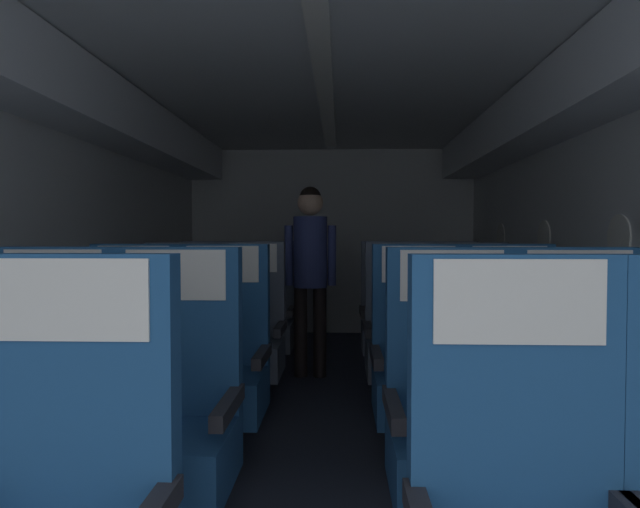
{
  "coord_description": "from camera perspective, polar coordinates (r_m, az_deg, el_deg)",
  "views": [
    {
      "loc": [
        0.12,
        0.29,
        1.17
      ],
      "look_at": [
        -0.03,
        4.11,
        1.05
      ],
      "focal_mm": 31.04,
      "sensor_mm": 36.0,
      "label": 1
    }
  ],
  "objects": [
    {
      "name": "seat_d_left_aisle",
      "position": [
        3.9,
        -7.54,
        -8.49
      ],
      "size": [
        0.53,
        0.49,
        1.13
      ],
      "color": "#38383D",
      "rests_on": "ground"
    },
    {
      "name": "seat_c_left_aisle",
      "position": [
        3.07,
        -10.31,
        -11.32
      ],
      "size": [
        0.53,
        0.49,
        1.13
      ],
      "color": "#38383D",
      "rests_on": "ground"
    },
    {
      "name": "seat_e_right_aisle",
      "position": [
        4.8,
        13.32,
        -6.57
      ],
      "size": [
        0.53,
        0.49,
        1.13
      ],
      "color": "#38383D",
      "rests_on": "ground"
    },
    {
      "name": "seat_c_right_aisle",
      "position": [
        3.15,
        19.32,
        -11.07
      ],
      "size": [
        0.53,
        0.49,
        1.13
      ],
      "color": "#38383D",
      "rests_on": "ground"
    },
    {
      "name": "seat_d_right_aisle",
      "position": [
        3.95,
        15.69,
        -8.39
      ],
      "size": [
        0.53,
        0.49,
        1.13
      ],
      "color": "#38383D",
      "rests_on": "ground"
    },
    {
      "name": "seat_b_right_window",
      "position": [
        2.22,
        13.78,
        -16.52
      ],
      "size": [
        0.53,
        0.49,
        1.13
      ],
      "color": "#38383D",
      "rests_on": "ground"
    },
    {
      "name": "seat_b_right_aisle",
      "position": [
        2.37,
        25.87,
        -15.48
      ],
      "size": [
        0.53,
        0.49,
        1.13
      ],
      "color": "#38383D",
      "rests_on": "ground"
    },
    {
      "name": "fuselage_shell",
      "position": [
        3.5,
        0.29,
        9.79
      ],
      "size": [
        3.56,
        7.03,
        2.28
      ],
      "color": "silver",
      "rests_on": "ground"
    },
    {
      "name": "seat_d_left_window",
      "position": [
        4.01,
        -14.61,
        -8.25
      ],
      "size": [
        0.53,
        0.49,
        1.13
      ],
      "color": "#38383D",
      "rests_on": "ground"
    },
    {
      "name": "seat_c_left_window",
      "position": [
        3.21,
        -19.14,
        -10.82
      ],
      "size": [
        0.53,
        0.49,
        1.13
      ],
      "color": "#38383D",
      "rests_on": "ground"
    },
    {
      "name": "flight_attendant",
      "position": [
        4.59,
        -1.01,
        -0.64
      ],
      "size": [
        0.43,
        0.28,
        1.58
      ],
      "rotation": [
        0.0,
        0.0,
        0.37
      ],
      "color": "black",
      "rests_on": "ground"
    },
    {
      "name": "ground",
      "position": [
        3.42,
        0.11,
        -18.4
      ],
      "size": [
        3.68,
        7.38,
        0.02
      ],
      "primitive_type": "cube",
      "color": "#2D3342"
    },
    {
      "name": "seat_d_right_window",
      "position": [
        3.88,
        8.47,
        -8.54
      ],
      "size": [
        0.53,
        0.49,
        1.13
      ],
      "color": "#38383D",
      "rests_on": "ground"
    },
    {
      "name": "seat_e_left_aisle",
      "position": [
        4.76,
        -5.77,
        -6.59
      ],
      "size": [
        0.53,
        0.49,
        1.13
      ],
      "color": "#38383D",
      "rests_on": "ground"
    },
    {
      "name": "seat_b_left_aisle",
      "position": [
        2.28,
        -15.21,
        -16.07
      ],
      "size": [
        0.53,
        0.49,
        1.13
      ],
      "color": "#38383D",
      "rests_on": "ground"
    },
    {
      "name": "seat_c_right_window",
      "position": [
        3.05,
        10.29,
        -11.41
      ],
      "size": [
        0.53,
        0.49,
        1.13
      ],
      "color": "#38383D",
      "rests_on": "ground"
    },
    {
      "name": "seat_e_right_window",
      "position": [
        4.71,
        7.35,
        -6.69
      ],
      "size": [
        0.53,
        0.49,
        1.13
      ],
      "color": "#38383D",
      "rests_on": "ground"
    },
    {
      "name": "seat_b_left_window",
      "position": [
        2.48,
        -26.65,
        -14.7
      ],
      "size": [
        0.53,
        0.49,
        1.13
      ],
      "color": "#38383D",
      "rests_on": "ground"
    },
    {
      "name": "seat_e_left_window",
      "position": [
        4.84,
        -11.56,
        -6.49
      ],
      "size": [
        0.53,
        0.49,
        1.13
      ],
      "color": "#38383D",
      "rests_on": "ground"
    }
  ]
}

